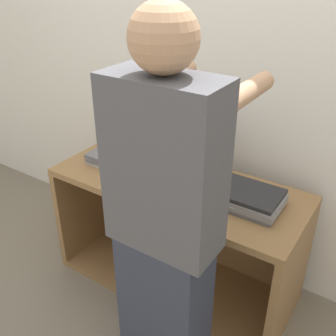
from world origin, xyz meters
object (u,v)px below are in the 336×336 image
object	(u,v)px
laptop_open	(182,170)
laptop_stack_left	(121,159)
laptop_stack_right	(245,197)
person	(166,234)

from	to	relation	value
laptop_open	laptop_stack_left	distance (m)	0.37
laptop_open	laptop_stack_left	size ratio (longest dim) A/B	0.96
laptop_open	laptop_stack_right	xyz separation A→B (m)	(0.37, -0.04, -0.01)
laptop_stack_left	person	xyz separation A→B (m)	(0.64, -0.51, 0.10)
laptop_stack_right	person	world-z (taller)	person
person	laptop_stack_right	bearing A→B (deg)	79.80
laptop_open	laptop_stack_left	xyz separation A→B (m)	(-0.36, -0.05, -0.02)
laptop_open	person	size ratio (longest dim) A/B	0.21
laptop_stack_right	person	size ratio (longest dim) A/B	0.22
laptop_stack_left	laptop_stack_right	world-z (taller)	laptop_stack_right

